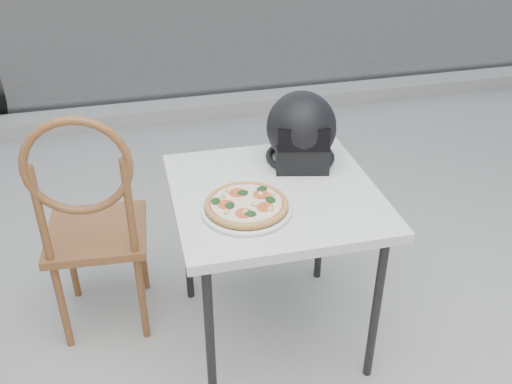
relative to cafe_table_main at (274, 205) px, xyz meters
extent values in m
cube|color=black|center=(-0.24, 6.59, -0.70)|extent=(30.00, 8.00, 0.00)
cube|color=gray|center=(-0.24, 2.59, -0.64)|extent=(30.00, 0.25, 0.12)
cube|color=silver|center=(0.00, 0.00, 0.05)|extent=(0.83, 0.83, 0.04)
cylinder|color=black|center=(-0.34, -0.33, -0.34)|extent=(0.04, 0.04, 0.73)
cylinder|color=black|center=(0.33, -0.34, -0.34)|extent=(0.04, 0.04, 0.73)
cylinder|color=black|center=(-0.33, 0.34, -0.34)|extent=(0.04, 0.04, 0.73)
cylinder|color=black|center=(0.34, 0.33, -0.34)|extent=(0.04, 0.04, 0.73)
cylinder|color=white|center=(-0.15, -0.12, 0.08)|extent=(0.42, 0.42, 0.01)
torus|color=white|center=(-0.15, -0.12, 0.08)|extent=(0.44, 0.44, 0.02)
cylinder|color=#BC8544|center=(-0.15, -0.12, 0.10)|extent=(0.39, 0.39, 0.01)
torus|color=#BC8544|center=(-0.15, -0.12, 0.10)|extent=(0.40, 0.40, 0.02)
cylinder|color=red|center=(-0.15, -0.12, 0.11)|extent=(0.35, 0.35, 0.00)
cylinder|color=#F7E3BD|center=(-0.15, -0.12, 0.11)|extent=(0.34, 0.34, 0.00)
cylinder|color=#C54922|center=(-0.08, -0.09, 0.11)|extent=(0.08, 0.08, 0.00)
cylinder|color=#C54922|center=(-0.17, -0.05, 0.11)|extent=(0.08, 0.08, 0.00)
cylinder|color=#C54922|center=(-0.22, -0.12, 0.11)|extent=(0.08, 0.08, 0.00)
cylinder|color=#C54922|center=(-0.17, -0.20, 0.11)|extent=(0.08, 0.08, 0.00)
cylinder|color=#C54922|center=(-0.09, -0.17, 0.11)|extent=(0.08, 0.08, 0.00)
ellipsoid|color=#143413|center=(-0.15, -0.06, 0.12)|extent=(0.05, 0.05, 0.01)
ellipsoid|color=#143413|center=(-0.21, -0.14, 0.12)|extent=(0.05, 0.05, 0.01)
ellipsoid|color=#143413|center=(-0.06, -0.13, 0.12)|extent=(0.05, 0.05, 0.01)
ellipsoid|color=#143413|center=(-0.15, -0.21, 0.12)|extent=(0.05, 0.05, 0.01)
ellipsoid|color=#143413|center=(-0.07, -0.05, 0.12)|extent=(0.05, 0.05, 0.01)
ellipsoid|color=#143413|center=(-0.26, -0.09, 0.12)|extent=(0.05, 0.05, 0.01)
cylinder|color=#DFD988|center=(-0.13, -0.15, 0.12)|extent=(0.02, 0.03, 0.02)
cylinder|color=#DFD988|center=(-0.22, -0.07, 0.12)|extent=(0.03, 0.02, 0.02)
cylinder|color=#DFD988|center=(-0.08, -0.09, 0.12)|extent=(0.03, 0.03, 0.02)
cylinder|color=#DFD988|center=(-0.20, -0.03, 0.12)|extent=(0.02, 0.03, 0.02)
cylinder|color=#DFD988|center=(-0.08, -0.20, 0.12)|extent=(0.03, 0.02, 0.02)
cylinder|color=#DFD988|center=(-0.23, -0.18, 0.12)|extent=(0.03, 0.03, 0.02)
cylinder|color=#DFD988|center=(-0.04, -0.10, 0.12)|extent=(0.03, 0.03, 0.02)
cylinder|color=#DFD988|center=(-0.17, -0.20, 0.12)|extent=(0.02, 0.02, 0.02)
ellipsoid|color=black|center=(0.18, 0.22, 0.22)|extent=(0.36, 0.38, 0.31)
cube|color=black|center=(0.16, 0.13, 0.13)|extent=(0.24, 0.16, 0.12)
torus|color=black|center=(0.18, 0.22, 0.09)|extent=(0.37, 0.37, 0.03)
cube|color=black|center=(0.15, 0.09, 0.23)|extent=(0.21, 0.09, 0.10)
cube|color=brown|center=(-0.73, 0.31, -0.22)|extent=(0.47, 0.47, 0.04)
cylinder|color=brown|center=(-0.54, 0.47, -0.47)|extent=(0.04, 0.04, 0.47)
cylinder|color=brown|center=(-0.88, 0.50, -0.47)|extent=(0.04, 0.04, 0.47)
cylinder|color=brown|center=(-0.57, 0.12, -0.47)|extent=(0.04, 0.04, 0.47)
cylinder|color=brown|center=(-0.91, 0.15, -0.47)|extent=(0.04, 0.04, 0.47)
cylinder|color=brown|center=(-0.57, 0.11, 0.00)|extent=(0.04, 0.04, 0.45)
cylinder|color=brown|center=(-0.91, 0.14, 0.00)|extent=(0.04, 0.04, 0.45)
torus|color=brown|center=(-0.74, 0.13, 0.21)|extent=(0.42, 0.07, 0.42)
camera|label=1|loc=(-0.56, -1.87, 1.24)|focal=40.00mm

